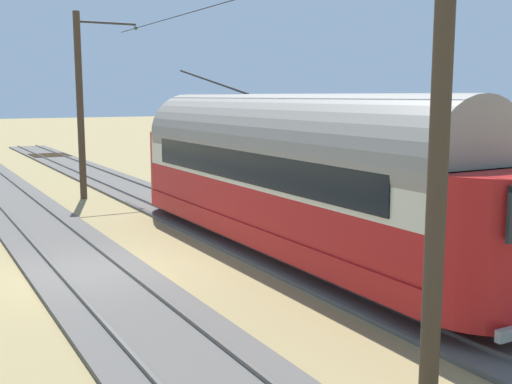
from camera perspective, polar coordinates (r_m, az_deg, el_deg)
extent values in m
plane|color=#937F51|center=(15.72, -14.94, -7.24)|extent=(220.00, 220.00, 0.00)
cube|color=#56514C|center=(17.63, 1.57, -5.03)|extent=(2.80, 80.00, 0.10)
cube|color=#59544C|center=(17.26, -0.49, -5.02)|extent=(0.07, 80.00, 0.08)
cube|color=#59544C|center=(17.98, 3.54, -4.48)|extent=(0.07, 80.00, 0.08)
cube|color=#47331E|center=(47.69, -18.61, 3.33)|extent=(2.50, 0.24, 0.08)
cube|color=#47331E|center=(47.05, -18.46, 3.27)|extent=(2.50, 0.24, 0.08)
cube|color=#47331E|center=(46.42, -18.31, 3.20)|extent=(2.50, 0.24, 0.08)
cube|color=#47331E|center=(45.78, -18.15, 3.14)|extent=(2.50, 0.24, 0.08)
cube|color=#47331E|center=(45.15, -17.99, 3.08)|extent=(2.50, 0.24, 0.08)
cube|color=#56514C|center=(15.71, -14.95, -7.06)|extent=(2.80, 80.00, 0.10)
cube|color=#59544C|center=(15.53, -17.54, -7.01)|extent=(0.07, 80.00, 0.08)
cube|color=#59544C|center=(15.86, -12.44, -6.48)|extent=(0.07, 80.00, 0.08)
cube|color=red|center=(17.02, 2.55, -3.28)|extent=(2.65, 13.47, 0.55)
cube|color=red|center=(16.88, 2.56, -0.79)|extent=(2.55, 13.47, 0.95)
cube|color=beige|center=(16.74, 2.59, 2.59)|extent=(2.55, 13.47, 1.05)
cylinder|color=gray|center=(16.69, 2.60, 4.38)|extent=(2.65, 13.20, 2.65)
cylinder|color=red|center=(11.81, 20.01, -4.25)|extent=(2.55, 2.55, 2.55)
cylinder|color=red|center=(22.74, -6.37, 2.28)|extent=(2.55, 2.55, 2.55)
cube|color=black|center=(16.10, -1.33, 2.35)|extent=(0.04, 11.31, 0.80)
cube|color=black|center=(17.46, 6.20, 2.80)|extent=(0.04, 11.31, 0.80)
cylinder|color=black|center=(20.63, -4.13, 10.06)|extent=(0.07, 5.03, 0.91)
cylinder|color=black|center=(13.24, 9.83, -7.57)|extent=(0.10, 0.76, 0.76)
cylinder|color=black|center=(14.16, 14.37, -6.63)|extent=(0.10, 0.76, 0.76)
cylinder|color=black|center=(20.47, -5.56, -1.67)|extent=(0.10, 0.76, 0.76)
cylinder|color=black|center=(21.07, -1.99, -1.33)|extent=(0.10, 0.76, 0.76)
cylinder|color=#423323|center=(26.76, -15.75, 7.49)|extent=(0.28, 0.28, 7.61)
cylinder|color=#2D2D2D|center=(27.23, -13.46, 14.77)|extent=(2.46, 0.10, 0.10)
sphere|color=#334733|center=(27.58, -10.91, 14.46)|extent=(0.16, 0.16, 0.16)
cylinder|color=#423323|center=(8.88, 16.41, 5.50)|extent=(0.28, 0.28, 7.61)
cylinder|color=black|center=(27.23, -13.46, 14.77)|extent=(2.46, 0.02, 0.02)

